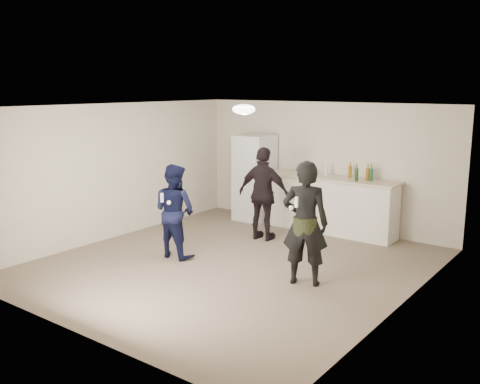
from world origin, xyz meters
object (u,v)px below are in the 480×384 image
Objects in this scene: shaker at (299,170)px; man at (175,211)px; fridge at (255,178)px; spectator at (264,194)px; woman at (305,223)px; counter at (330,206)px.

man is (-0.68, -2.85, -0.39)m from shaker.
spectator is at bearing -48.33° from fridge.
woman is (2.75, -2.65, -0.00)m from fridge.
spectator is (-0.06, -1.15, -0.31)m from shaker.
fridge is 2.87m from man.
man is 1.82m from spectator.
counter is 1.51× the size of spectator.
spectator is at bearing -111.13° from man.
counter is 1.45m from spectator.
counter is at bearing -128.42° from spectator.
spectator is (0.62, 1.70, 0.08)m from man.
shaker is 1.19m from spectator.
counter is at bearing -116.07° from man.
counter is 1.78m from fridge.
spectator is at bearing -92.82° from shaker.
fridge reaches higher than counter.
man is 0.91× the size of spectator.
man is at bearing -103.40° from shaker.
woman is at bearing 131.85° from spectator.
woman reaches higher than shaker.
man is at bearing -16.13° from woman.
man reaches higher than counter.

